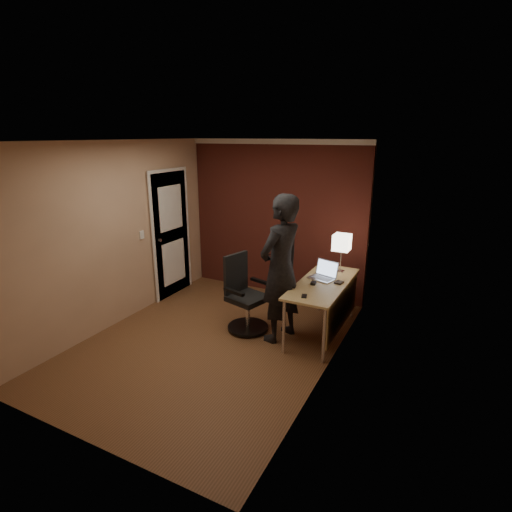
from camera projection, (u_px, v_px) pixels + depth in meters
name	position (u px, v px, depth m)	size (l,w,h in m)	color
room	(249.00, 215.00, 6.21)	(4.00, 4.00, 4.00)	brown
desk	(328.00, 292.00, 5.17)	(0.60, 1.50, 0.73)	tan
desk_lamp	(342.00, 243.00, 5.44)	(0.22, 0.22, 0.54)	silver
laptop	(324.00, 273.00, 5.30)	(0.39, 0.35, 0.23)	silver
mouse	(313.00, 283.00, 5.10)	(0.06, 0.10, 0.03)	black
phone	(304.00, 296.00, 4.72)	(0.06, 0.12, 0.01)	black
wallet	(339.00, 282.00, 5.13)	(0.09, 0.11, 0.02)	black
office_chair	(244.00, 298.00, 5.38)	(0.57, 0.63, 1.02)	black
person	(281.00, 269.00, 4.99)	(0.69, 0.45, 1.90)	black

